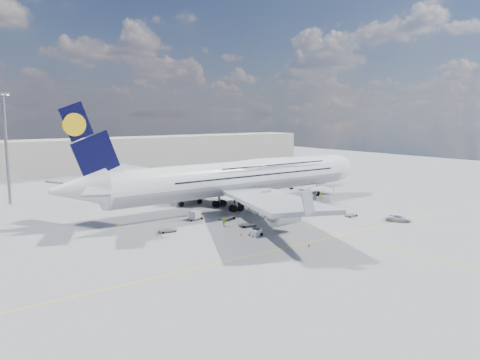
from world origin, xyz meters
TOP-DOWN VIEW (x-y plane):
  - ground at (0.00, 0.00)m, footprint 300.00×300.00m
  - taxi_line_main at (0.00, 0.00)m, footprint 0.25×220.00m
  - taxi_line_cross at (0.00, -20.00)m, footprint 120.00×0.25m
  - taxi_line_diag at (14.00, 10.00)m, footprint 14.16×99.06m
  - airliner at (0.26, 10.00)m, footprint 77.26×79.15m
  - jet_bridge at (29.81, 20.94)m, footprint 18.80×12.10m
  - cargo_loader at (16.82, 2.89)m, footprint 8.53×3.20m
  - light_mast at (-40.00, 45.00)m, footprint 3.00×0.70m
  - terminal at (0.00, 95.00)m, footprint 180.00×16.00m
  - tree_line at (40.00, 140.00)m, footprint 160.00×6.00m
  - dolly_row_a at (-23.31, -0.09)m, footprint 3.19×1.97m
  - dolly_row_b at (-9.10, 1.65)m, footprint 3.50×2.64m
  - dolly_row_c at (-9.53, -5.36)m, footprint 3.57×2.81m
  - dolly_back at (-14.40, 5.14)m, footprint 3.36×2.66m
  - dolly_nose_far at (12.64, -11.44)m, footprint 2.89×1.95m
  - dolly_nose_near at (11.99, 1.09)m, footprint 3.36×2.36m
  - baggage_tug at (-12.60, -11.73)m, footprint 2.68×2.02m
  - catering_truck_inner at (-7.60, 19.78)m, footprint 7.68×3.22m
  - catering_truck_outer at (-21.44, 48.79)m, footprint 6.06×3.41m
  - service_van at (16.46, -19.82)m, footprint 4.54×5.32m
  - crew_nose at (32.35, 10.80)m, footprint 0.74×0.69m
  - crew_loader at (12.91, 3.55)m, footprint 1.16×1.09m
  - crew_wing at (-12.96, -2.72)m, footprint 0.57×1.13m
  - crew_van at (21.95, 5.72)m, footprint 0.94×1.11m
  - crew_tug at (5.37, -6.02)m, footprint 1.38×1.03m
  - cone_nose at (36.93, 11.97)m, footprint 0.44×0.44m
  - cone_wing_left_inner at (-1.75, 24.67)m, footprint 0.48×0.48m
  - cone_wing_left_outer at (-20.42, 34.42)m, footprint 0.43×0.43m
  - cone_wing_right_inner at (-14.42, -9.92)m, footprint 0.49×0.49m
  - cone_wing_right_outer at (-10.00, -21.81)m, footprint 0.43×0.43m
  - cone_tail at (-28.98, 8.68)m, footprint 0.48×0.48m

SIDE VIEW (x-z plane):
  - ground at x=0.00m, z-range 0.00..0.00m
  - taxi_line_main at x=0.00m, z-range 0.00..0.01m
  - taxi_line_cross at x=0.00m, z-range 0.00..0.01m
  - taxi_line_diag at x=14.00m, z-range 0.00..0.01m
  - cone_wing_right_outer at x=-10.00m, z-range -0.01..0.53m
  - cone_wing_left_outer at x=-20.42m, z-range -0.01..0.53m
  - cone_nose at x=36.93m, z-range -0.01..0.56m
  - cone_tail at x=-28.98m, z-range -0.01..0.59m
  - cone_wing_left_inner at x=-1.75m, z-range -0.01..0.60m
  - dolly_nose_far at x=12.64m, z-range 0.11..0.49m
  - cone_wing_right_inner at x=-14.42m, z-range -0.01..0.61m
  - dolly_row_a at x=-23.31m, z-range 0.12..0.56m
  - dolly_nose_near at x=11.99m, z-range 0.12..0.57m
  - dolly_row_b at x=-9.10m, z-range 0.13..0.58m
  - dolly_row_c at x=-9.53m, z-range 0.13..0.59m
  - baggage_tug at x=-12.60m, z-range -0.09..1.43m
  - service_van at x=16.46m, z-range 0.00..1.36m
  - crew_nose at x=32.35m, z-range 0.00..1.70m
  - crew_wing at x=-12.96m, z-range 0.00..1.86m
  - crew_tug at x=5.37m, z-range 0.00..1.90m
  - crew_loader at x=12.91m, z-range 0.00..1.90m
  - crew_van at x=21.95m, z-range 0.00..1.92m
  - dolly_back at x=-14.40m, z-range 0.07..1.96m
  - cargo_loader at x=16.82m, z-range -0.59..3.09m
  - catering_truck_outer at x=-21.44m, z-range -0.12..3.29m
  - catering_truck_inner at x=-7.60m, z-range -0.13..4.40m
  - tree_line at x=40.00m, z-range 0.00..8.00m
  - terminal at x=0.00m, z-range 0.00..12.00m
  - jet_bridge at x=29.81m, z-range 2.60..11.10m
  - airliner at x=0.26m, z-range -4.98..18.72m
  - light_mast at x=-40.00m, z-range 0.46..25.96m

